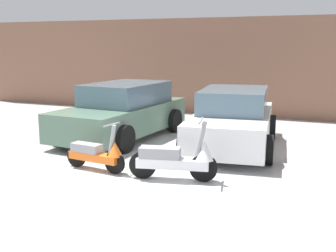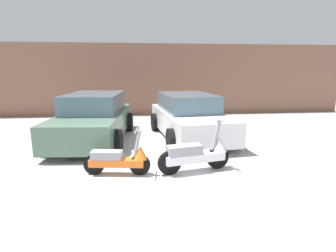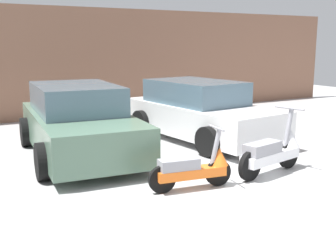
# 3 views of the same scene
# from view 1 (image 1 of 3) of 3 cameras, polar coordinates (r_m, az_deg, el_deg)

# --- Properties ---
(ground_plane) EXTENTS (28.00, 28.00, 0.00)m
(ground_plane) POSITION_cam_1_polar(r_m,az_deg,el_deg) (7.03, -11.26, -8.81)
(ground_plane) COLOR #B2B2B2
(wall_back) EXTENTS (19.60, 0.12, 3.23)m
(wall_back) POSITION_cam_1_polar(r_m,az_deg,el_deg) (14.30, 7.15, 7.94)
(wall_back) COLOR #845B47
(wall_back) RESTS_ON ground_plane
(scooter_front_left) EXTENTS (1.34, 0.49, 0.94)m
(scooter_front_left) POSITION_cam_1_polar(r_m,az_deg,el_deg) (8.06, -9.56, -3.69)
(scooter_front_left) COLOR black
(scooter_front_left) RESTS_ON ground_plane
(scooter_front_right) EXTENTS (1.56, 0.66, 1.10)m
(scooter_front_right) POSITION_cam_1_polar(r_m,az_deg,el_deg) (7.39, 1.19, -4.44)
(scooter_front_right) COLOR black
(scooter_front_right) RESTS_ON ground_plane
(car_rear_left) EXTENTS (2.22, 4.20, 1.39)m
(car_rear_left) POSITION_cam_1_polar(r_m,az_deg,el_deg) (10.81, -6.15, 1.93)
(car_rear_left) COLOR #51705B
(car_rear_left) RESTS_ON ground_plane
(car_rear_center) EXTENTS (2.27, 4.12, 1.34)m
(car_rear_center) POSITION_cam_1_polar(r_m,az_deg,el_deg) (9.85, 8.77, 0.85)
(car_rear_center) COLOR white
(car_rear_center) RESTS_ON ground_plane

